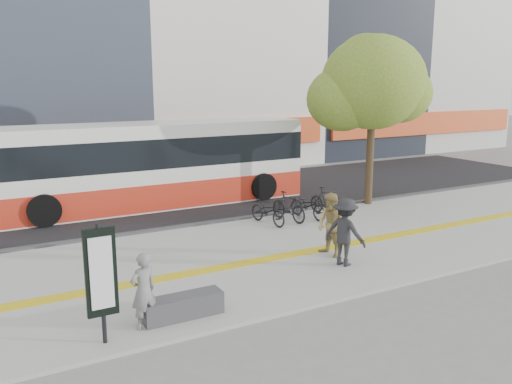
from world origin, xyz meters
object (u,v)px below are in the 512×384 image
signboard (101,274)px  pedestrian_dark (345,232)px  bench (183,306)px  bus (153,167)px  pedestrian_tan (331,225)px  seated_woman (143,291)px  street_tree (370,85)px

signboard → pedestrian_dark: signboard is taller
bench → pedestrian_dark: 4.83m
bus → pedestrian_tan: 8.38m
pedestrian_tan → seated_woman: bearing=-79.5°
pedestrian_tan → bench: bearing=-77.7°
bench → pedestrian_dark: size_ratio=0.93×
seated_woman → street_tree: bearing=-165.3°
street_tree → signboard: bearing=-150.9°
signboard → seated_woman: signboard is taller
bench → pedestrian_tan: (4.82, 1.63, 0.62)m
street_tree → pedestrian_tan: bearing=-138.5°
bench → seated_woman: size_ratio=1.08×
pedestrian_dark → bus: bearing=-7.8°
street_tree → seated_woman: 12.76m
pedestrian_tan → pedestrian_dark: 0.74m
bench → bus: bus is taller
street_tree → bus: bearing=152.7°
bench → bus: (2.65, 9.70, 1.20)m
seated_woman → pedestrian_tan: size_ratio=0.87×
bench → street_tree: bearing=31.6°
pedestrian_dark → pedestrian_tan: bearing=-29.7°
seated_woman → pedestrian_dark: bearing=174.7°
pedestrian_tan → pedestrian_dark: size_ratio=0.98×
pedestrian_tan → pedestrian_dark: bearing=-15.1°
street_tree → bench: bearing=-148.4°
street_tree → pedestrian_tan: size_ratio=3.72×
pedestrian_tan → pedestrian_dark: pedestrian_dark is taller
signboard → seated_woman: (0.80, 0.23, -0.55)m
pedestrian_dark → bench: bearing=79.8°
signboard → pedestrian_tan: size_ratio=1.30×
signboard → pedestrian_tan: signboard is taller
bench → signboard: size_ratio=0.73×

